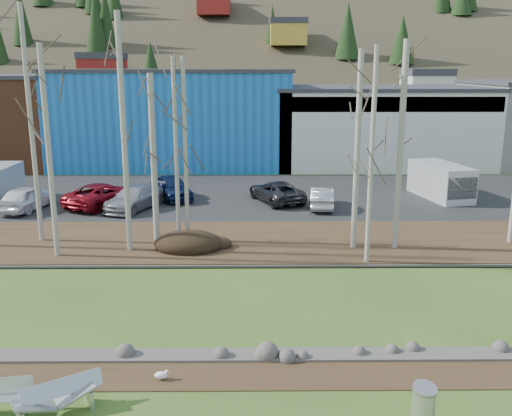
{
  "coord_description": "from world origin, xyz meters",
  "views": [
    {
      "loc": [
        0.73,
        -12.44,
        8.45
      ],
      "look_at": [
        0.94,
        11.61,
        2.5
      ],
      "focal_mm": 40.0,
      "sensor_mm": 36.0,
      "label": 1
    }
  ],
  "objects_px": {
    "seagull": "(162,375)",
    "car_2": "(134,198)",
    "bench_damaged": "(57,398)",
    "car_0": "(27,198)",
    "car_5": "(276,192)",
    "van_white": "(442,182)",
    "litter_bin": "(423,407)",
    "car_1": "(102,195)",
    "car_3": "(172,187)",
    "car_4": "(322,198)"
  },
  "relations": [
    {
      "from": "car_0",
      "to": "car_1",
      "type": "xyz_separation_m",
      "value": [
        4.26,
        0.98,
        -0.03
      ]
    },
    {
      "from": "car_0",
      "to": "bench_damaged",
      "type": "bearing_deg",
      "value": 123.1
    },
    {
      "from": "litter_bin",
      "to": "van_white",
      "type": "bearing_deg",
      "value": 70.98
    },
    {
      "from": "seagull",
      "to": "car_0",
      "type": "relative_size",
      "value": 0.1
    },
    {
      "from": "car_4",
      "to": "car_5",
      "type": "xyz_separation_m",
      "value": [
        -2.69,
        1.63,
        0.02
      ]
    },
    {
      "from": "car_0",
      "to": "car_4",
      "type": "bearing_deg",
      "value": -168.18
    },
    {
      "from": "van_white",
      "to": "car_3",
      "type": "bearing_deg",
      "value": 167.35
    },
    {
      "from": "car_5",
      "to": "van_white",
      "type": "distance_m",
      "value": 10.88
    },
    {
      "from": "car_2",
      "to": "car_3",
      "type": "height_order",
      "value": "car_3"
    },
    {
      "from": "car_0",
      "to": "car_3",
      "type": "relative_size",
      "value": 0.99
    },
    {
      "from": "bench_damaged",
      "to": "car_5",
      "type": "distance_m",
      "value": 23.48
    },
    {
      "from": "litter_bin",
      "to": "car_1",
      "type": "bearing_deg",
      "value": 121.02
    },
    {
      "from": "car_0",
      "to": "car_3",
      "type": "xyz_separation_m",
      "value": [
        8.24,
        2.98,
        0.01
      ]
    },
    {
      "from": "seagull",
      "to": "car_1",
      "type": "distance_m",
      "value": 21.07
    },
    {
      "from": "bench_damaged",
      "to": "car_2",
      "type": "relative_size",
      "value": 0.42
    },
    {
      "from": "car_1",
      "to": "car_2",
      "type": "xyz_separation_m",
      "value": [
        2.11,
        -0.78,
        -0.03
      ]
    },
    {
      "from": "car_3",
      "to": "car_4",
      "type": "distance_m",
      "value": 9.78
    },
    {
      "from": "car_3",
      "to": "car_0",
      "type": "bearing_deg",
      "value": 174.98
    },
    {
      "from": "seagull",
      "to": "car_3",
      "type": "distance_m",
      "value": 22.17
    },
    {
      "from": "car_1",
      "to": "car_3",
      "type": "distance_m",
      "value": 4.46
    },
    {
      "from": "car_5",
      "to": "seagull",
      "type": "bearing_deg",
      "value": 55.81
    },
    {
      "from": "seagull",
      "to": "car_3",
      "type": "xyz_separation_m",
      "value": [
        -2.65,
        22.0,
        0.72
      ]
    },
    {
      "from": "seagull",
      "to": "car_1",
      "type": "bearing_deg",
      "value": 100.47
    },
    {
      "from": "bench_damaged",
      "to": "car_0",
      "type": "xyz_separation_m",
      "value": [
        -8.54,
        20.56,
        0.44
      ]
    },
    {
      "from": "litter_bin",
      "to": "seagull",
      "type": "height_order",
      "value": "litter_bin"
    },
    {
      "from": "seagull",
      "to": "car_1",
      "type": "relative_size",
      "value": 0.09
    },
    {
      "from": "car_0",
      "to": "litter_bin",
      "type": "bearing_deg",
      "value": 140.27
    },
    {
      "from": "litter_bin",
      "to": "car_3",
      "type": "xyz_separation_m",
      "value": [
        -9.29,
        24.08,
        0.41
      ]
    },
    {
      "from": "seagull",
      "to": "car_4",
      "type": "relative_size",
      "value": 0.11
    },
    {
      "from": "seagull",
      "to": "car_2",
      "type": "relative_size",
      "value": 0.09
    },
    {
      "from": "car_2",
      "to": "car_3",
      "type": "bearing_deg",
      "value": 78.25
    },
    {
      "from": "car_4",
      "to": "car_5",
      "type": "bearing_deg",
      "value": -25.09
    },
    {
      "from": "van_white",
      "to": "car_4",
      "type": "bearing_deg",
      "value": -175.14
    },
    {
      "from": "car_0",
      "to": "car_4",
      "type": "relative_size",
      "value": 1.13
    },
    {
      "from": "car_1",
      "to": "van_white",
      "type": "distance_m",
      "value": 21.65
    },
    {
      "from": "seagull",
      "to": "van_white",
      "type": "bearing_deg",
      "value": 47.9
    },
    {
      "from": "bench_damaged",
      "to": "seagull",
      "type": "distance_m",
      "value": 2.82
    },
    {
      "from": "bench_damaged",
      "to": "car_2",
      "type": "height_order",
      "value": "car_2"
    },
    {
      "from": "bench_damaged",
      "to": "car_5",
      "type": "height_order",
      "value": "car_5"
    },
    {
      "from": "car_1",
      "to": "car_4",
      "type": "relative_size",
      "value": 1.33
    },
    {
      "from": "bench_damaged",
      "to": "seagull",
      "type": "relative_size",
      "value": 4.54
    },
    {
      "from": "car_1",
      "to": "car_0",
      "type": "bearing_deg",
      "value": 40.13
    },
    {
      "from": "car_0",
      "to": "van_white",
      "type": "height_order",
      "value": "van_white"
    },
    {
      "from": "car_5",
      "to": "van_white",
      "type": "height_order",
      "value": "van_white"
    },
    {
      "from": "litter_bin",
      "to": "car_5",
      "type": "relative_size",
      "value": 0.2
    },
    {
      "from": "bench_damaged",
      "to": "car_5",
      "type": "bearing_deg",
      "value": 41.14
    },
    {
      "from": "litter_bin",
      "to": "car_3",
      "type": "relative_size",
      "value": 0.22
    },
    {
      "from": "car_1",
      "to": "van_white",
      "type": "height_order",
      "value": "van_white"
    },
    {
      "from": "car_1",
      "to": "car_3",
      "type": "height_order",
      "value": "car_3"
    },
    {
      "from": "bench_damaged",
      "to": "car_3",
      "type": "relative_size",
      "value": 0.46
    }
  ]
}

